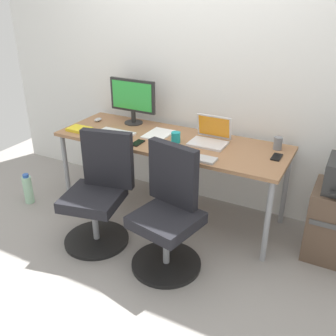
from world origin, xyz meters
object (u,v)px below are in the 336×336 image
Objects in this scene: office_chair_left at (99,195)px; coffee_mug at (176,137)px; office_chair_right at (169,215)px; water_bottle_on_floor at (28,189)px; open_laptop at (210,137)px; desktop_monitor at (133,98)px.

office_chair_left reaches higher than coffee_mug.
office_chair_right is 10.22× the size of coffee_mug.
water_bottle_on_floor is 1.00× the size of open_laptop.
desktop_monitor is at bearing 171.83° from open_laptop.
office_chair_left and office_chair_right have the same top height.
office_chair_right is at bearing -45.77° from desktop_monitor.
water_bottle_on_floor is at bearing 171.60° from office_chair_left.
water_bottle_on_floor is (-1.65, 0.15, -0.28)m from office_chair_right.
coffee_mug is (0.39, 0.61, 0.36)m from office_chair_left.
desktop_monitor reaches higher than coffee_mug.
office_chair_left is at bearing -8.40° from water_bottle_on_floor.
open_laptop is at bearing 48.48° from office_chair_left.
coffee_mug is at bearing -23.42° from desktop_monitor.
open_laptop reaches higher than water_bottle_on_floor.
office_chair_left is at bearing -122.87° from coffee_mug.
office_chair_left is at bearing -131.52° from open_laptop.
office_chair_left is 1.00× the size of office_chair_right.
water_bottle_on_floor is at bearing -161.78° from coffee_mug.
water_bottle_on_floor is 0.65× the size of desktop_monitor.
open_laptop is (0.86, -0.12, -0.19)m from desktop_monitor.
coffee_mug is at bearing 112.31° from office_chair_right.
desktop_monitor is at bearing 134.23° from office_chair_right.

